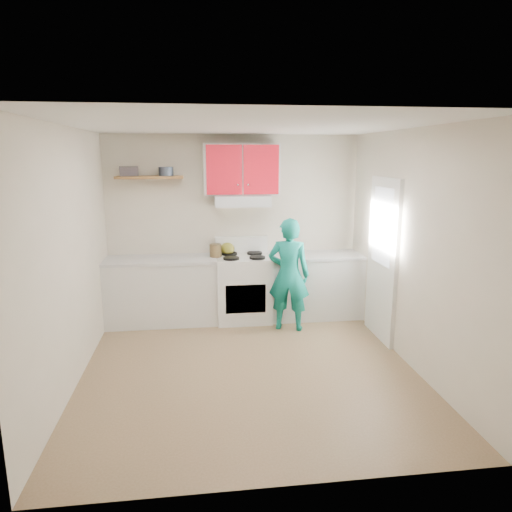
{
  "coord_description": "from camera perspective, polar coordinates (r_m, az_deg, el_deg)",
  "views": [
    {
      "loc": [
        -0.52,
        -4.72,
        2.31
      ],
      "look_at": [
        0.15,
        0.55,
        1.15
      ],
      "focal_mm": 32.39,
      "sensor_mm": 36.0,
      "label": 1
    }
  ],
  "objects": [
    {
      "name": "silicone_mat",
      "position": [
        6.76,
        8.99,
        0.15
      ],
      "size": [
        0.36,
        0.32,
        0.01
      ],
      "primitive_type": "cube",
      "rotation": [
        0.0,
        0.0,
        0.3
      ],
      "color": "red",
      "rests_on": "counter_right"
    },
    {
      "name": "counter_right",
      "position": [
        6.79,
        7.2,
        -3.67
      ],
      "size": [
        1.32,
        0.6,
        0.9
      ],
      "primitive_type": "cube",
      "color": "silver",
      "rests_on": "floor"
    },
    {
      "name": "front_wall",
      "position": [
        3.04,
        3.09,
        -7.11
      ],
      "size": [
        3.6,
        0.04,
        2.6
      ],
      "primitive_type": "cube",
      "color": "beige",
      "rests_on": "floor"
    },
    {
      "name": "cutting_board",
      "position": [
        6.62,
        3.75,
        0.09
      ],
      "size": [
        0.3,
        0.23,
        0.02
      ],
      "primitive_type": "cube",
      "rotation": [
        0.0,
        0.0,
        -0.08
      ],
      "color": "olive",
      "rests_on": "counter_right"
    },
    {
      "name": "upper_cabinets",
      "position": [
        6.48,
        -1.8,
        10.64
      ],
      "size": [
        1.02,
        0.33,
        0.7
      ],
      "primitive_type": "cube",
      "color": "red",
      "rests_on": "back_wall"
    },
    {
      "name": "door",
      "position": [
        6.02,
        15.34,
        -0.44
      ],
      "size": [
        0.05,
        0.85,
        2.05
      ],
      "primitive_type": "cube",
      "color": "white",
      "rests_on": "floor"
    },
    {
      "name": "person",
      "position": [
        6.15,
        4.07,
        -2.3
      ],
      "size": [
        0.64,
        0.52,
        1.52
      ],
      "primitive_type": "imported",
      "rotation": [
        0.0,
        0.0,
        2.83
      ],
      "color": "#0D7B6E",
      "rests_on": "floor"
    },
    {
      "name": "range_hood",
      "position": [
        6.45,
        -1.73,
        6.85
      ],
      "size": [
        0.76,
        0.44,
        0.15
      ],
      "primitive_type": "cube",
      "color": "silver",
      "rests_on": "back_wall"
    },
    {
      "name": "stove",
      "position": [
        6.59,
        -1.57,
        -3.99
      ],
      "size": [
        0.76,
        0.65,
        0.92
      ],
      "primitive_type": "cube",
      "color": "white",
      "rests_on": "floor"
    },
    {
      "name": "door_glass",
      "position": [
        5.93,
        15.33,
        3.56
      ],
      "size": [
        0.01,
        0.55,
        0.95
      ],
      "primitive_type": "cube",
      "color": "white",
      "rests_on": "door"
    },
    {
      "name": "left_wall",
      "position": [
        4.99,
        -21.95,
        -0.26
      ],
      "size": [
        0.04,
        3.8,
        2.6
      ],
      "primitive_type": "cube",
      "color": "beige",
      "rests_on": "floor"
    },
    {
      "name": "counter_left",
      "position": [
        6.6,
        -11.51,
        -4.29
      ],
      "size": [
        1.52,
        0.6,
        0.9
      ],
      "primitive_type": "cube",
      "color": "silver",
      "rests_on": "floor"
    },
    {
      "name": "shelf",
      "position": [
        6.5,
        -12.99,
        9.46
      ],
      "size": [
        0.9,
        0.3,
        0.04
      ],
      "primitive_type": "cube",
      "color": "brown",
      "rests_on": "back_wall"
    },
    {
      "name": "kettle",
      "position": [
        6.6,
        -3.57,
        0.91
      ],
      "size": [
        0.27,
        0.27,
        0.18
      ],
      "primitive_type": "ellipsoid",
      "rotation": [
        0.0,
        0.0,
        -0.42
      ],
      "color": "olive",
      "rests_on": "stove"
    },
    {
      "name": "back_wall",
      "position": [
        6.71,
        -2.74,
        3.66
      ],
      "size": [
        3.6,
        0.04,
        2.6
      ],
      "primitive_type": "cube",
      "color": "beige",
      "rests_on": "floor"
    },
    {
      "name": "books",
      "position": [
        6.51,
        -15.43,
        10.05
      ],
      "size": [
        0.27,
        0.21,
        0.13
      ],
      "primitive_type": "cube",
      "rotation": [
        0.0,
        0.0,
        0.14
      ],
      "color": "#41393D",
      "rests_on": "shelf"
    },
    {
      "name": "ceiling",
      "position": [
        4.75,
        -0.99,
        15.83
      ],
      "size": [
        3.6,
        3.8,
        0.04
      ],
      "primitive_type": "cube",
      "color": "white",
      "rests_on": "floor"
    },
    {
      "name": "right_wall",
      "position": [
        5.35,
        18.59,
        0.8
      ],
      "size": [
        0.04,
        3.8,
        2.6
      ],
      "primitive_type": "cube",
      "color": "beige",
      "rests_on": "floor"
    },
    {
      "name": "crock",
      "position": [
        6.47,
        -5.02,
        0.59
      ],
      "size": [
        0.2,
        0.2,
        0.2
      ],
      "primitive_type": "cylinder",
      "rotation": [
        0.0,
        0.0,
        -0.21
      ],
      "color": "#513E23",
      "rests_on": "counter_left"
    },
    {
      "name": "tin",
      "position": [
        6.44,
        -11.05,
        10.22
      ],
      "size": [
        0.26,
        0.26,
        0.12
      ],
      "primitive_type": "cylinder",
      "rotation": [
        0.0,
        0.0,
        0.36
      ],
      "color": "#333D4C",
      "rests_on": "shelf"
    },
    {
      "name": "floor",
      "position": [
        5.28,
        -0.88,
        -13.64
      ],
      "size": [
        3.8,
        3.8,
        0.0
      ],
      "primitive_type": "plane",
      "color": "brown",
      "rests_on": "ground"
    }
  ]
}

